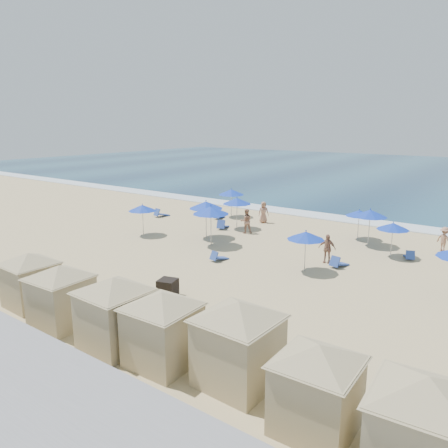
{
  "coord_description": "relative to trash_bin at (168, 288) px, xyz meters",
  "views": [
    {
      "loc": [
        14.39,
        -18.93,
        7.83
      ],
      "look_at": [
        -1.91,
        3.0,
        1.49
      ],
      "focal_mm": 35.0,
      "sensor_mm": 36.0,
      "label": 1
    }
  ],
  "objects": [
    {
      "name": "ocean",
      "position": [
        -0.97,
        60.25,
        -0.37
      ],
      "size": [
        160.0,
        80.0,
        0.06
      ],
      "primitive_type": "cube",
      "color": "#0E314F",
      "rests_on": "ground"
    },
    {
      "name": "umbrella_7",
      "position": [
        4.56,
        14.07,
        1.75
      ],
      "size": [
        2.18,
        2.18,
        2.48
      ],
      "color": "#A5A8AD",
      "rests_on": "ground"
    },
    {
      "name": "beach_chair_1",
      "position": [
        -8.26,
        14.72,
        -0.16
      ],
      "size": [
        0.77,
        1.32,
        0.68
      ],
      "color": "#2A479C",
      "rests_on": "ground"
    },
    {
      "name": "cabana_5",
      "position": [
        9.4,
        -4.29,
        1.13
      ],
      "size": [
        4.25,
        4.25,
        2.67
      ],
      "color": "tan",
      "rests_on": "ground"
    },
    {
      "name": "cabana_3",
      "position": [
        3.95,
        -4.32,
        1.19
      ],
      "size": [
        4.41,
        4.41,
        2.77
      ],
      "color": "tan",
      "rests_on": "ground"
    },
    {
      "name": "umbrella_0",
      "position": [
        -7.91,
        16.06,
        1.73
      ],
      "size": [
        2.15,
        2.15,
        2.45
      ],
      "color": "#A5A8AD",
      "rests_on": "ground"
    },
    {
      "name": "beachgoer_1",
      "position": [
        3.85,
        9.06,
        0.44
      ],
      "size": [
        1.04,
        0.57,
        1.68
      ],
      "primitive_type": "imported",
      "rotation": [
        0.0,
        0.0,
        0.17
      ],
      "color": "#A3735A",
      "rests_on": "ground"
    },
    {
      "name": "beach_chair_5",
      "position": [
        7.53,
        12.52,
        -0.19
      ],
      "size": [
        0.88,
        1.22,
        0.61
      ],
      "color": "#2A479C",
      "rests_on": "ground"
    },
    {
      "name": "ground",
      "position": [
        -0.97,
        5.25,
        -0.4
      ],
      "size": [
        160.0,
        160.0,
        0.0
      ],
      "primitive_type": "plane",
      "color": "tan",
      "rests_on": "ground"
    },
    {
      "name": "cabana_1",
      "position": [
        -1.29,
        -4.63,
        1.16
      ],
      "size": [
        4.32,
        4.32,
        2.71
      ],
      "color": "tan",
      "rests_on": "ground"
    },
    {
      "name": "beachgoer_0",
      "position": [
        -3.71,
        12.05,
        0.49
      ],
      "size": [
        1.09,
        1.09,
        1.78
      ],
      "primitive_type": "imported",
      "rotation": [
        0.0,
        0.0,
        3.91
      ],
      "color": "#A3735A",
      "rests_on": "ground"
    },
    {
      "name": "cabana_4",
      "position": [
        6.59,
        -3.77,
        1.29
      ],
      "size": [
        4.7,
        4.7,
        2.95
      ],
      "color": "tan",
      "rests_on": "ground"
    },
    {
      "name": "beachgoer_3",
      "position": [
        -4.48,
        15.7,
        0.46
      ],
      "size": [
        0.98,
        0.98,
        1.72
      ],
      "primitive_type": "imported",
      "rotation": [
        0.0,
        0.0,
        0.77
      ],
      "color": "#A3735A",
      "rests_on": "ground"
    },
    {
      "name": "beach_chair_3",
      "position": [
        -1.36,
        5.6,
        -0.18
      ],
      "size": [
        0.7,
        1.21,
        0.63
      ],
      "color": "#2A479C",
      "rests_on": "ground"
    },
    {
      "name": "cabana_6",
      "position": [
        11.99,
        -4.54,
        1.27
      ],
      "size": [
        4.63,
        4.63,
        2.91
      ],
      "color": "tan",
      "rests_on": "ground"
    },
    {
      "name": "beach_chair_0",
      "position": [
        -12.78,
        12.43,
        -0.14
      ],
      "size": [
        0.85,
        1.45,
        0.75
      ],
      "color": "#2A479C",
      "rests_on": "ground"
    },
    {
      "name": "umbrella_1",
      "position": [
        -9.31,
        7.2,
        1.57
      ],
      "size": [
        2.0,
        2.0,
        2.27
      ],
      "color": "#A5A8AD",
      "rests_on": "ground"
    },
    {
      "name": "beach_chair_2",
      "position": [
        -5.86,
        12.04,
        -0.14
      ],
      "size": [
        1.03,
        1.49,
        0.75
      ],
      "color": "#2A479C",
      "rests_on": "ground"
    },
    {
      "name": "umbrella_4",
      "position": [
        -3.72,
        7.95,
        1.95
      ],
      "size": [
        2.38,
        2.38,
        2.71
      ],
      "color": "#A5A8AD",
      "rests_on": "ground"
    },
    {
      "name": "beachgoer_2",
      "position": [
        8.8,
        15.49,
        0.39
      ],
      "size": [
        1.17,
        0.98,
        1.57
      ],
      "primitive_type": "imported",
      "rotation": [
        0.0,
        0.0,
        2.67
      ],
      "color": "#A3735A",
      "rests_on": "ground"
    },
    {
      "name": "cabana_2",
      "position": [
        1.77,
        -4.49,
        1.24
      ],
      "size": [
        4.56,
        4.56,
        2.86
      ],
      "color": "tan",
      "rests_on": "ground"
    },
    {
      "name": "umbrella_8",
      "position": [
        6.48,
        12.43,
        1.47
      ],
      "size": [
        1.9,
        1.9,
        2.16
      ],
      "color": "#A5A8AD",
      "rests_on": "ground"
    },
    {
      "name": "beach_chair_4",
      "position": [
        4.71,
        8.68,
        -0.16
      ],
      "size": [
        0.8,
        1.34,
        0.69
      ],
      "color": "#2A479C",
      "rests_on": "ground"
    },
    {
      "name": "umbrella_3",
      "position": [
        -5.24,
        9.33,
        1.92
      ],
      "size": [
        2.35,
        2.35,
        2.67
      ],
      "color": "#A5A8AD",
      "rests_on": "ground"
    },
    {
      "name": "trash_bin",
      "position": [
        0.0,
        0.0,
        0.0
      ],
      "size": [
        0.99,
        0.99,
        0.8
      ],
      "primitive_type": "cube",
      "rotation": [
        0.0,
        0.0,
        0.28
      ],
      "color": "black",
      "rests_on": "ground"
    },
    {
      "name": "surf_line",
      "position": [
        -0.97,
        20.75,
        -0.36
      ],
      "size": [
        160.0,
        2.5,
        0.08
      ],
      "primitive_type": "cube",
      "color": "white",
      "rests_on": "ground"
    },
    {
      "name": "cabana_0",
      "position": [
        -4.02,
        -4.32,
        1.11
      ],
      "size": [
        4.21,
        4.21,
        2.64
      ],
      "color": "tan",
      "rests_on": "ground"
    },
    {
      "name": "umbrella_6",
      "position": [
        3.51,
        6.94,
        1.59
      ],
      "size": [
        2.02,
        2.02,
        2.3
      ],
      "color": "#A5A8AD",
      "rests_on": "ground"
    },
    {
      "name": "umbrella_5",
      "position": [
        3.44,
        15.23,
        1.43
      ],
      "size": [
        1.86,
        1.86,
        2.11
      ],
      "color": "#A5A8AD",
      "rests_on": "ground"
    },
    {
      "name": "umbrella_2",
      "position": [
        -5.06,
        12.81,
        1.72
      ],
      "size": [
        2.15,
        2.15,
        2.44
      ],
      "color": "#A5A8AD",
      "rests_on": "ground"
    }
  ]
}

